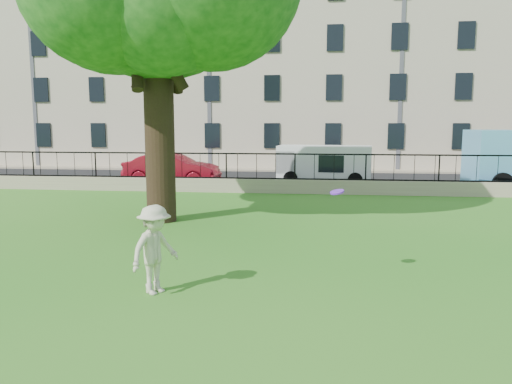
# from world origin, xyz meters

# --- Properties ---
(ground) EXTENTS (120.00, 120.00, 0.00)m
(ground) POSITION_xyz_m (0.00, 0.00, 0.00)
(ground) COLOR #29771C
(ground) RESTS_ON ground
(retaining_wall) EXTENTS (50.00, 0.40, 0.60)m
(retaining_wall) POSITION_xyz_m (0.00, 12.00, 0.30)
(retaining_wall) COLOR gray
(retaining_wall) RESTS_ON ground
(iron_railing) EXTENTS (50.00, 0.05, 1.13)m
(iron_railing) POSITION_xyz_m (0.00, 12.00, 1.15)
(iron_railing) COLOR black
(iron_railing) RESTS_ON retaining_wall
(street) EXTENTS (60.00, 9.00, 0.01)m
(street) POSITION_xyz_m (0.00, 16.70, 0.01)
(street) COLOR black
(street) RESTS_ON ground
(sidewalk) EXTENTS (60.00, 1.40, 0.12)m
(sidewalk) POSITION_xyz_m (0.00, 21.90, 0.06)
(sidewalk) COLOR gray
(sidewalk) RESTS_ON ground
(building_row) EXTENTS (56.40, 10.40, 13.80)m
(building_row) POSITION_xyz_m (0.00, 27.57, 6.92)
(building_row) COLOR #BEAD97
(building_row) RESTS_ON ground
(man) EXTENTS (1.03, 1.20, 1.61)m
(man) POSITION_xyz_m (-1.94, -1.07, 0.80)
(man) COLOR beige
(man) RESTS_ON ground
(frisbee) EXTENTS (0.34, 0.35, 0.12)m
(frisbee) POSITION_xyz_m (1.30, 0.06, 1.74)
(frisbee) COLOR #6D24CC
(red_sedan) EXTENTS (4.76, 1.89, 1.54)m
(red_sedan) POSITION_xyz_m (-6.16, 14.40, 0.77)
(red_sedan) COLOR #A41426
(red_sedan) RESTS_ON street
(white_van) EXTENTS (4.69, 2.20, 1.91)m
(white_van) POSITION_xyz_m (1.31, 15.40, 0.95)
(white_van) COLOR white
(white_van) RESTS_ON street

